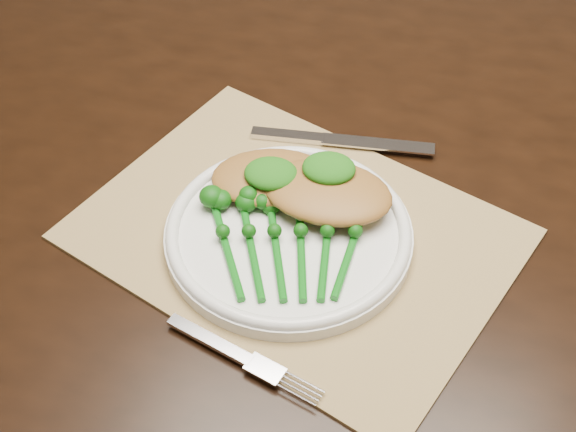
# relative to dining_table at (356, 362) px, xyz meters

# --- Properties ---
(dining_table) EXTENTS (1.69, 1.08, 0.75)m
(dining_table) POSITION_rel_dining_table_xyz_m (0.00, 0.00, 0.00)
(dining_table) COLOR black
(dining_table) RESTS_ON ground
(placemat) EXTENTS (0.53, 0.48, 0.00)m
(placemat) POSITION_rel_dining_table_xyz_m (-0.08, -0.10, 0.37)
(placemat) COLOR #9A7E4E
(placemat) RESTS_ON dining_table
(dinner_plate) EXTENTS (0.26, 0.26, 0.02)m
(dinner_plate) POSITION_rel_dining_table_xyz_m (-0.08, -0.11, 0.39)
(dinner_plate) COLOR silver
(dinner_plate) RESTS_ON placemat
(knife) EXTENTS (0.21, 0.02, 0.01)m
(knife) POSITION_rel_dining_table_xyz_m (-0.06, 0.05, 0.38)
(knife) COLOR silver
(knife) RESTS_ON placemat
(fork) EXTENTS (0.16, 0.08, 0.01)m
(fork) POSITION_rel_dining_table_xyz_m (-0.10, -0.27, 0.38)
(fork) COLOR silver
(fork) RESTS_ON placemat
(chicken_fillet_left) EXTENTS (0.14, 0.11, 0.03)m
(chicken_fillet_left) POSITION_rel_dining_table_xyz_m (-0.11, -0.05, 0.40)
(chicken_fillet_left) COLOR olive
(chicken_fillet_left) RESTS_ON dinner_plate
(chicken_fillet_right) EXTENTS (0.15, 0.11, 0.03)m
(chicken_fillet_right) POSITION_rel_dining_table_xyz_m (-0.05, -0.07, 0.41)
(chicken_fillet_right) COLOR olive
(chicken_fillet_right) RESTS_ON dinner_plate
(pesto_dollop_left) EXTENTS (0.06, 0.05, 0.02)m
(pesto_dollop_left) POSITION_rel_dining_table_xyz_m (-0.11, -0.06, 0.42)
(pesto_dollop_left) COLOR #10490A
(pesto_dollop_left) RESTS_ON chicken_fillet_left
(pesto_dollop_right) EXTENTS (0.06, 0.05, 0.02)m
(pesto_dollop_right) POSITION_rel_dining_table_xyz_m (-0.05, -0.05, 0.43)
(pesto_dollop_right) COLOR #10490A
(pesto_dollop_right) RESTS_ON chicken_fillet_right
(broccolini_bundle) EXTENTS (0.17, 0.18, 0.04)m
(broccolini_bundle) POSITION_rel_dining_table_xyz_m (-0.08, -0.14, 0.40)
(broccolini_bundle) COLOR #0B5910
(broccolini_bundle) RESTS_ON dinner_plate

